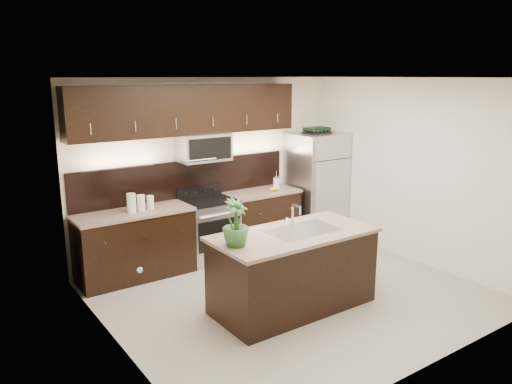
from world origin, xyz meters
The scene contains 12 objects.
ground centered at (0.00, 0.00, 0.00)m, with size 4.50×4.50×0.00m, color gray.
room_walls centered at (-0.11, -0.04, 1.70)m, with size 4.52×4.02×2.71m.
counter_run centered at (-0.46, 1.69, 0.47)m, with size 3.51×0.65×0.94m.
upper_fixtures centered at (-0.43, 1.84, 2.14)m, with size 3.49×0.40×1.66m.
island centered at (-0.23, -0.27, 0.47)m, with size 1.96×0.96×0.94m.
sink_faucet centered at (-0.08, -0.26, 0.96)m, with size 0.84×0.50×0.28m.
refrigerator centered at (1.80, 1.63, 0.89)m, with size 0.86×0.78×1.79m, color #B2B2B7.
wine_rack centered at (1.80, 1.63, 1.84)m, with size 0.44×0.27×0.10m.
plant centered at (-1.03, -0.28, 1.20)m, with size 0.29×0.29×0.51m, color #295321.
canisters centered at (-1.35, 1.65, 1.05)m, with size 0.39×0.14×0.26m.
french_press centered at (0.97, 1.64, 1.05)m, with size 0.10×0.10×0.29m.
bananas centered at (0.84, 1.61, 0.97)m, with size 0.18×0.14×0.06m, color yellow.
Camera 1 is at (-3.77, -4.57, 2.73)m, focal length 35.00 mm.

